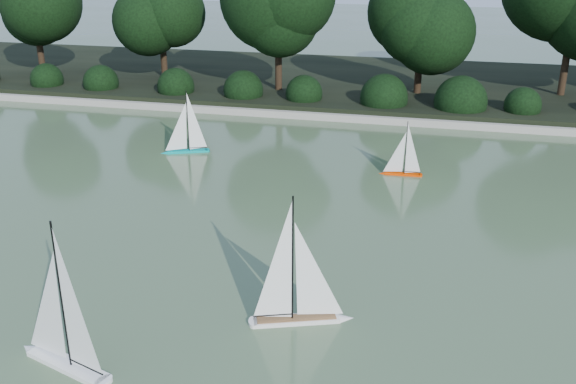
{
  "coord_description": "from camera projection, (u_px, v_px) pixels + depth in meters",
  "views": [
    {
      "loc": [
        1.61,
        -7.23,
        4.5
      ],
      "look_at": [
        -0.6,
        2.03,
        0.7
      ],
      "focal_mm": 40.0,
      "sensor_mm": 36.0,
      "label": 1
    }
  ],
  "objects": [
    {
      "name": "ground",
      "position": [
        296.0,
        299.0,
        8.55
      ],
      "size": [
        80.0,
        80.0,
        0.0
      ],
      "primitive_type": "plane",
      "color": "#3B4D2E",
      "rests_on": "ground"
    },
    {
      "name": "shrub_hedge",
      "position": [
        377.0,
        97.0,
        17.32
      ],
      "size": [
        29.1,
        1.1,
        1.1
      ],
      "color": "black",
      "rests_on": "ground"
    },
    {
      "name": "sailboat_orange",
      "position": [
        400.0,
        166.0,
        12.95
      ],
      "size": [
        0.89,
        0.19,
        1.21
      ],
      "color": "#F93B00",
      "rests_on": "ground"
    },
    {
      "name": "pond_coping",
      "position": [
        373.0,
        119.0,
        16.64
      ],
      "size": [
        40.0,
        0.35,
        0.18
      ],
      "primitive_type": "cube",
      "color": "gray",
      "rests_on": "ground"
    },
    {
      "name": "sailboat_teal",
      "position": [
        183.0,
        142.0,
        14.27
      ],
      "size": [
        1.06,
        0.57,
        1.5
      ],
      "color": "#009C98",
      "rests_on": "ground"
    },
    {
      "name": "far_bank",
      "position": [
        387.0,
        84.0,
        20.23
      ],
      "size": [
        40.0,
        8.0,
        0.3
      ],
      "primitive_type": "cube",
      "color": "black",
      "rests_on": "ground"
    },
    {
      "name": "tree_line",
      "position": [
        432.0,
        9.0,
        17.63
      ],
      "size": [
        26.31,
        3.93,
        4.39
      ],
      "color": "black",
      "rests_on": "ground"
    },
    {
      "name": "sailboat_white_b",
      "position": [
        304.0,
        302.0,
        7.96
      ],
      "size": [
        1.32,
        0.64,
        1.83
      ],
      "color": "white",
      "rests_on": "ground"
    },
    {
      "name": "sailboat_white_a",
      "position": [
        58.0,
        341.0,
        7.14
      ],
      "size": [
        1.39,
        0.63,
        1.92
      ],
      "color": "white",
      "rests_on": "ground"
    }
  ]
}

